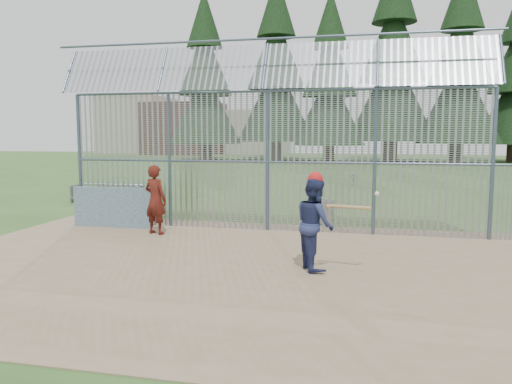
% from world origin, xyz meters
% --- Properties ---
extents(ground, '(120.00, 120.00, 0.00)m').
position_xyz_m(ground, '(0.00, 0.00, 0.00)').
color(ground, '#2D511E').
rests_on(ground, ground).
extents(dirt_infield, '(14.00, 10.00, 0.02)m').
position_xyz_m(dirt_infield, '(0.00, -0.50, 0.01)').
color(dirt_infield, '#756047').
rests_on(dirt_infield, ground).
extents(dugout_wall, '(2.50, 0.12, 1.20)m').
position_xyz_m(dugout_wall, '(-4.60, 2.90, 0.62)').
color(dugout_wall, '#38566B').
rests_on(dugout_wall, dirt_infield).
extents(batter, '(1.04, 1.14, 1.89)m').
position_xyz_m(batter, '(1.78, -0.43, 0.96)').
color(batter, navy).
rests_on(batter, dirt_infield).
extents(onlooker, '(0.81, 0.65, 1.93)m').
position_xyz_m(onlooker, '(-2.92, 2.24, 0.98)').
color(onlooker, maroon).
rests_on(onlooker, dirt_infield).
extents(bg_kid_seated, '(0.47, 0.23, 0.78)m').
position_xyz_m(bg_kid_seated, '(2.14, 16.99, 0.39)').
color(bg_kid_seated, gray).
rests_on(bg_kid_seated, ground).
extents(batting_gear, '(1.41, 0.52, 0.73)m').
position_xyz_m(batting_gear, '(1.90, -0.46, 1.81)').
color(batting_gear, red).
rests_on(batting_gear, ground).
extents(trash_can, '(0.56, 0.56, 0.82)m').
position_xyz_m(trash_can, '(1.58, 4.93, 0.38)').
color(trash_can, gray).
rests_on(trash_can, ground).
extents(bleacher, '(3.00, 0.95, 0.72)m').
position_xyz_m(bleacher, '(-7.58, 7.91, 0.41)').
color(bleacher, gray).
rests_on(bleacher, ground).
extents(backstop_fence, '(20.09, 0.81, 5.30)m').
position_xyz_m(backstop_fence, '(1.81, 3.43, 2.36)').
color(backstop_fence, '#47566B').
rests_on(backstop_fence, ground).
extents(conifer_row, '(38.48, 12.26, 20.20)m').
position_xyz_m(conifer_row, '(1.93, 41.51, 10.83)').
color(conifer_row, '#332319').
rests_on(conifer_row, ground).
extents(distant_buildings, '(26.50, 10.50, 8.00)m').
position_xyz_m(distant_buildings, '(-23.18, 56.49, 3.60)').
color(distant_buildings, brown).
rests_on(distant_buildings, ground).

